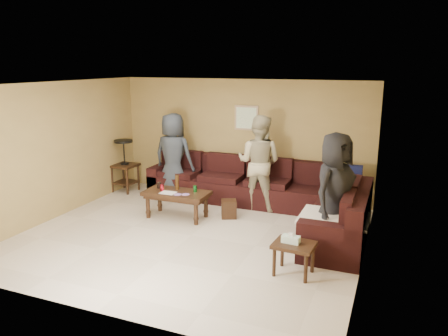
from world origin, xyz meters
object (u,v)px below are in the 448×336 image
at_px(waste_bin, 229,209).
at_px(sectional_sofa, 264,197).
at_px(coffee_table, 177,196).
at_px(person_right, 334,191).
at_px(end_table_left, 125,165).
at_px(person_middle, 259,162).
at_px(person_left, 173,156).
at_px(side_table_right, 293,247).

bearing_deg(waste_bin, sectional_sofa, 39.02).
relative_size(coffee_table, person_right, 0.66).
relative_size(coffee_table, end_table_left, 1.04).
distance_m(waste_bin, person_middle, 1.12).
bearing_deg(waste_bin, coffee_table, -158.00).
bearing_deg(person_middle, end_table_left, 3.63).
distance_m(sectional_sofa, coffee_table, 1.67).
bearing_deg(person_left, person_middle, -179.53).
bearing_deg(end_table_left, waste_bin, -14.81).
height_order(waste_bin, person_left, person_left).
distance_m(person_left, person_middle, 1.89).
xyz_separation_m(sectional_sofa, person_right, (1.43, -1.12, 0.59)).
bearing_deg(waste_bin, person_middle, 65.67).
xyz_separation_m(sectional_sofa, person_middle, (-0.22, 0.30, 0.60)).
relative_size(waste_bin, person_left, 0.18).
bearing_deg(end_table_left, sectional_sofa, -4.91).
height_order(person_left, person_right, person_right).
xyz_separation_m(coffee_table, person_left, (-0.66, 1.12, 0.48)).
xyz_separation_m(end_table_left, waste_bin, (2.79, -0.74, -0.45)).
xyz_separation_m(coffee_table, person_right, (2.89, -0.30, 0.49)).
bearing_deg(coffee_table, person_middle, 41.91).
height_order(end_table_left, person_middle, person_middle).
bearing_deg(coffee_table, end_table_left, 149.74).
xyz_separation_m(end_table_left, person_right, (4.77, -1.40, 0.30)).
relative_size(person_left, person_right, 0.99).
distance_m(waste_bin, person_right, 2.23).
relative_size(sectional_sofa, person_middle, 2.50).
bearing_deg(end_table_left, person_middle, 0.20).
relative_size(sectional_sofa, end_table_left, 3.98).
xyz_separation_m(sectional_sofa, coffee_table, (-1.45, -0.81, 0.10)).
bearing_deg(end_table_left, person_left, 0.83).
relative_size(person_middle, person_right, 1.02).
distance_m(side_table_right, person_right, 1.27).
relative_size(side_table_right, person_left, 0.33).
height_order(end_table_left, person_left, person_left).
bearing_deg(side_table_right, sectional_sofa, 115.92).
xyz_separation_m(sectional_sofa, side_table_right, (1.08, -2.22, 0.07)).
xyz_separation_m(sectional_sofa, waste_bin, (-0.55, -0.45, -0.16)).
distance_m(sectional_sofa, end_table_left, 3.37).
distance_m(coffee_table, waste_bin, 1.00).
bearing_deg(sectional_sofa, coffee_table, -150.80).
distance_m(sectional_sofa, person_left, 2.21).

